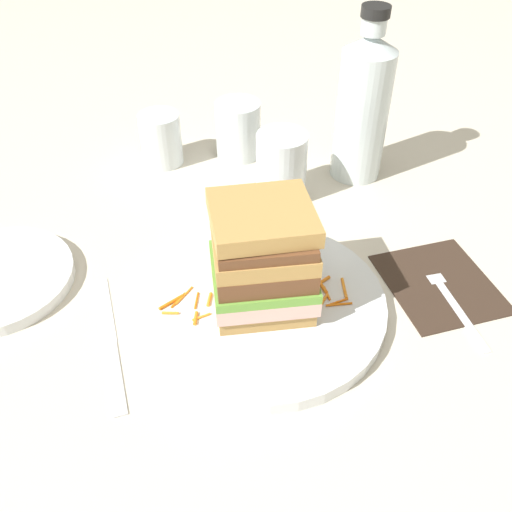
{
  "coord_description": "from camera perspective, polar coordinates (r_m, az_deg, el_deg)",
  "views": [
    {
      "loc": [
        -0.1,
        -0.46,
        0.47
      ],
      "look_at": [
        0.02,
        0.0,
        0.06
      ],
      "focal_mm": 39.16,
      "sensor_mm": 36.0,
      "label": 1
    }
  ],
  "objects": [
    {
      "name": "carrot_shred_0",
      "position": [
        0.63,
        -8.75,
        -5.77
      ],
      "size": [
        0.02,
        0.01,
        0.0
      ],
      "primitive_type": "cylinder",
      "rotation": [
        0.0,
        1.57,
        6.02
      ],
      "color": "orange",
      "rests_on": "main_plate"
    },
    {
      "name": "water_bottle",
      "position": [
        0.84,
        10.87,
        14.77
      ],
      "size": [
        0.08,
        0.08,
        0.25
      ],
      "color": "silver",
      "rests_on": "ground_plane"
    },
    {
      "name": "carrot_shred_7",
      "position": [
        0.65,
        -7.4,
        -3.84
      ],
      "size": [
        0.02,
        0.03,
        0.0
      ],
      "primitive_type": "cylinder",
      "rotation": [
        0.0,
        1.57,
        3.95
      ],
      "color": "orange",
      "rests_on": "main_plate"
    },
    {
      "name": "carrot_shred_6",
      "position": [
        0.62,
        -6.18,
        -6.34
      ],
      "size": [
        0.01,
        0.02,
        0.0
      ],
      "primitive_type": "cylinder",
      "rotation": [
        0.0,
        1.57,
        4.43
      ],
      "color": "orange",
      "rests_on": "main_plate"
    },
    {
      "name": "napkin_dark",
      "position": [
        0.72,
        18.22,
        -2.66
      ],
      "size": [
        0.13,
        0.15,
        0.0
      ],
      "primitive_type": "cube",
      "rotation": [
        0.0,
        0.0,
        0.04
      ],
      "color": "#38281E",
      "rests_on": "ground_plane"
    },
    {
      "name": "empty_tumbler_0",
      "position": [
        0.9,
        -9.67,
        11.7
      ],
      "size": [
        0.06,
        0.06,
        0.08
      ],
      "primitive_type": "cylinder",
      "color": "silver",
      "rests_on": "ground_plane"
    },
    {
      "name": "carrot_shred_14",
      "position": [
        0.64,
        8.48,
        -4.63
      ],
      "size": [
        0.02,
        0.01,
        0.0
      ],
      "primitive_type": "cylinder",
      "rotation": [
        0.0,
        1.57,
        3.31
      ],
      "color": "orange",
      "rests_on": "main_plate"
    },
    {
      "name": "carrot_shred_5",
      "position": [
        0.62,
        -5.59,
        -6.2
      ],
      "size": [
        0.02,
        0.01,
        0.0
      ],
      "primitive_type": "cylinder",
      "rotation": [
        0.0,
        1.57,
        3.37
      ],
      "color": "orange",
      "rests_on": "main_plate"
    },
    {
      "name": "main_plate",
      "position": [
        0.65,
        0.64,
        -4.94
      ],
      "size": [
        0.28,
        0.28,
        0.02
      ],
      "primitive_type": "cylinder",
      "color": "white",
      "rests_on": "ground_plane"
    },
    {
      "name": "carrot_shred_3",
      "position": [
        0.64,
        -8.68,
        -4.69
      ],
      "size": [
        0.03,
        0.02,
        0.0
      ],
      "primitive_type": "cylinder",
      "rotation": [
        0.0,
        1.57,
        0.47
      ],
      "color": "orange",
      "rests_on": "main_plate"
    },
    {
      "name": "carrot_shred_2",
      "position": [
        0.64,
        -4.79,
        -4.44
      ],
      "size": [
        0.01,
        0.02,
        0.0
      ],
      "primitive_type": "cylinder",
      "rotation": [
        0.0,
        1.57,
        1.21
      ],
      "color": "orange",
      "rests_on": "main_plate"
    },
    {
      "name": "carrot_shred_10",
      "position": [
        0.64,
        6.82,
        -4.67
      ],
      "size": [
        0.02,
        0.02,
        0.0
      ],
      "primitive_type": "cylinder",
      "rotation": [
        0.0,
        1.57,
        0.84
      ],
      "color": "orange",
      "rests_on": "main_plate"
    },
    {
      "name": "sandwich",
      "position": [
        0.6,
        0.68,
        -0.31
      ],
      "size": [
        0.12,
        0.12,
        0.12
      ],
      "color": "tan",
      "rests_on": "main_plate"
    },
    {
      "name": "fork",
      "position": [
        0.7,
        19.1,
        -3.7
      ],
      "size": [
        0.02,
        0.17,
        0.0
      ],
      "color": "silver",
      "rests_on": "napkin_dark"
    },
    {
      "name": "carrot_shred_8",
      "position": [
        0.65,
        7.26,
        -3.79
      ],
      "size": [
        0.0,
        0.02,
        0.0
      ],
      "primitive_type": "cylinder",
      "rotation": [
        0.0,
        1.57,
        4.69
      ],
      "color": "orange",
      "rests_on": "main_plate"
    },
    {
      "name": "carrot_shred_1",
      "position": [
        0.64,
        -6.09,
        -4.55
      ],
      "size": [
        0.01,
        0.02,
        0.0
      ],
      "primitive_type": "cylinder",
      "rotation": [
        0.0,
        1.57,
        4.4
      ],
      "color": "orange",
      "rests_on": "main_plate"
    },
    {
      "name": "carrot_shred_9",
      "position": [
        0.66,
        6.8,
        -3.1
      ],
      "size": [
        0.01,
        0.02,
        0.0
      ],
      "primitive_type": "cylinder",
      "rotation": [
        0.0,
        1.57,
        1.7
      ],
      "color": "orange",
      "rests_on": "main_plate"
    },
    {
      "name": "knife",
      "position": [
        0.64,
        -14.69,
        -8.68
      ],
      "size": [
        0.03,
        0.2,
        0.0
      ],
      "color": "silver",
      "rests_on": "ground_plane"
    },
    {
      "name": "carrot_shred_11",
      "position": [
        0.66,
        9.01,
        -3.27
      ],
      "size": [
        0.01,
        0.03,
        0.0
      ],
      "primitive_type": "cylinder",
      "rotation": [
        0.0,
        1.57,
        1.37
      ],
      "color": "orange",
      "rests_on": "main_plate"
    },
    {
      "name": "empty_tumbler_1",
      "position": [
        0.9,
        -1.84,
        12.79
      ],
      "size": [
        0.07,
        0.07,
        0.09
      ],
      "primitive_type": "cylinder",
      "color": "silver",
      "rests_on": "ground_plane"
    },
    {
      "name": "juice_glass",
      "position": [
        0.8,
        2.59,
        8.81
      ],
      "size": [
        0.07,
        0.07,
        0.1
      ],
      "color": "white",
      "rests_on": "ground_plane"
    },
    {
      "name": "carrot_shred_12",
      "position": [
        0.64,
        8.48,
        -4.9
      ],
      "size": [
        0.03,
        0.01,
        0.0
      ],
      "primitive_type": "cylinder",
      "rotation": [
        0.0,
        1.57,
        6.16
      ],
      "color": "orange",
      "rests_on": "main_plate"
    },
    {
      "name": "ground_plane",
      "position": [
        0.67,
        -1.45,
        -4.15
      ],
      "size": [
        3.0,
        3.0,
        0.0
      ],
      "primitive_type": "plane",
      "color": "beige"
    },
    {
      "name": "carrot_shred_4",
      "position": [
        0.64,
        -7.95,
        -4.49
      ],
      "size": [
        0.02,
        0.02,
        0.0
      ],
      "primitive_type": "cylinder",
      "rotation": [
        0.0,
        1.57,
        3.94
      ],
      "color": "orange",
      "rests_on": "main_plate"
    },
    {
      "name": "carrot_shred_13",
      "position": [
        0.66,
        6.84,
        -2.55
      ],
      "size": [
        0.02,
        0.01,
        0.0
      ],
      "primitive_type": "cylinder",
      "rotation": [
        0.0,
        1.57,
        3.6
      ],
      "color": "orange",
      "rests_on": "main_plate"
    }
  ]
}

